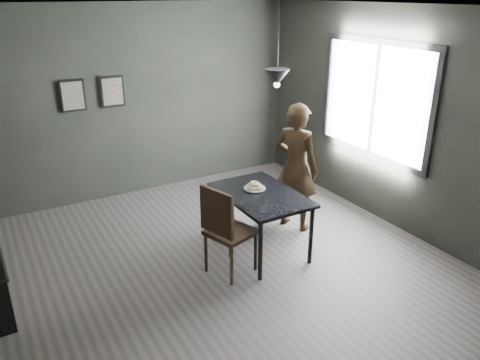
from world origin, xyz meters
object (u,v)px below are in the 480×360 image
white_plate (255,189)px  woman (296,167)px  pendant_lamp (277,77)px  cafe_table (261,199)px  wood_chair (225,226)px

white_plate → woman: woman is taller
woman → pendant_lamp: pendant_lamp is taller
pendant_lamp → white_plate: bearing=172.5°
woman → pendant_lamp: bearing=88.7°
cafe_table → pendant_lamp: size_ratio=1.39×
white_plate → wood_chair: wood_chair is taller
wood_chair → cafe_table: bearing=4.9°
white_plate → woman: 0.75m
cafe_table → woman: bearing=22.6°
white_plate → wood_chair: (-0.61, -0.39, -0.16)m
cafe_table → woman: 0.80m
cafe_table → woman: woman is taller
cafe_table → white_plate: bearing=90.8°
cafe_table → white_plate: 0.16m
woman → wood_chair: 1.47m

